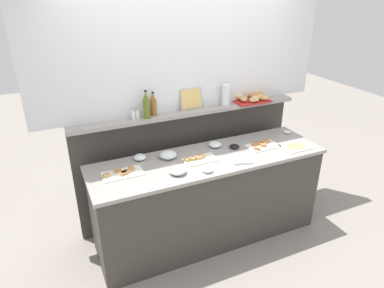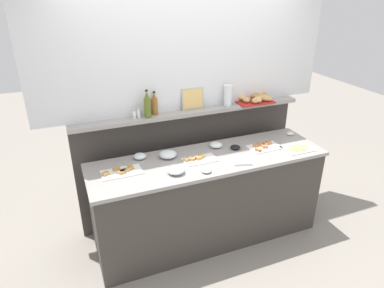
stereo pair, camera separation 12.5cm
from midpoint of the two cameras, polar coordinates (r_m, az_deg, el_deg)
name	(u,v)px [view 1 (the left image)]	position (r m, az deg, el deg)	size (l,w,h in m)	color
ground_plane	(185,205)	(4.29, -1.96, -10.04)	(12.00, 12.00, 0.00)	gray
buffet_counter	(208,198)	(3.57, 1.68, -8.92)	(2.32, 0.68, 0.94)	#3D3833
back_ledge_unit	(188,160)	(3.87, -1.62, -2.58)	(2.46, 0.22, 1.28)	#3D3833
upper_wall_panel	(186,43)	(3.49, -2.04, 16.34)	(3.06, 0.08, 1.32)	silver
sandwich_platter_side	(199,159)	(3.28, 0.04, -2.51)	(0.32, 0.18, 0.04)	white
sandwich_platter_rear	(262,145)	(3.61, 10.51, -0.21)	(0.33, 0.20, 0.04)	white
sandwich_platter_front	(122,173)	(3.12, -12.52, -4.70)	(0.36, 0.19, 0.04)	white
cold_cuts_platter	(296,146)	(3.67, 15.76, -0.37)	(0.30, 0.22, 0.02)	white
glass_bowl_large	(177,171)	(3.05, -3.58, -4.44)	(0.15, 0.15, 0.06)	silver
glass_bowl_medium	(168,155)	(3.33, -5.03, -1.82)	(0.17, 0.17, 0.07)	silver
glass_bowl_small	(140,157)	(3.33, -9.63, -2.19)	(0.12, 0.12, 0.05)	silver
glass_bowl_extra	(215,145)	(3.54, 2.80, -0.10)	(0.13, 0.13, 0.05)	silver
condiment_bowl_cream	(287,132)	(3.99, 14.52, 1.94)	(0.09, 0.09, 0.03)	silver
condiment_bowl_dark	(234,146)	(3.53, 5.99, -0.41)	(0.10, 0.10, 0.04)	black
condiment_bowl_teal	(208,170)	(3.08, 1.45, -4.34)	(0.09, 0.09, 0.03)	silver
napkin_stack	(241,159)	(3.30, 7.03, -2.55)	(0.17, 0.17, 0.02)	white
olive_oil_bottle	(146,106)	(3.36, -8.59, 6.23)	(0.06, 0.06, 0.28)	#56661E
vinegar_bottle_amber	(153,105)	(3.43, -7.42, 6.40)	(0.06, 0.06, 0.24)	#8E5B23
salt_shaker	(133,115)	(3.37, -10.69, 4.72)	(0.03, 0.03, 0.09)	white
pepper_shaker	(138,114)	(3.38, -9.97, 4.84)	(0.03, 0.03, 0.09)	white
bread_basket	(253,97)	(3.90, 9.05, 7.58)	(0.40, 0.30, 0.08)	#B2231E
framed_picture	(191,99)	(3.57, -1.16, 7.44)	(0.24, 0.05, 0.22)	#B2AD9E
water_carafe	(226,95)	(3.70, 4.59, 8.04)	(0.09, 0.09, 0.22)	silver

